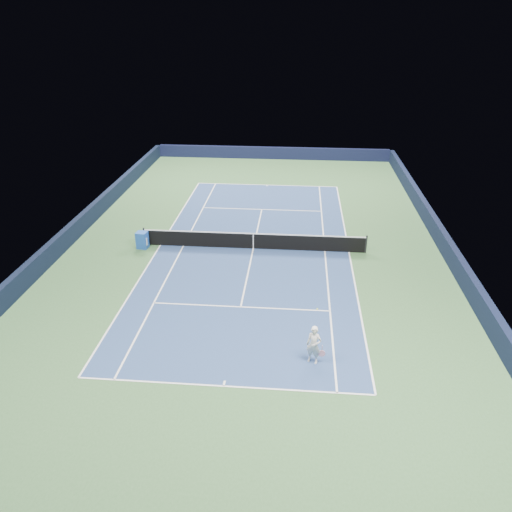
{
  "coord_description": "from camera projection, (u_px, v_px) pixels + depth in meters",
  "views": [
    {
      "loc": [
        2.42,
        -26.0,
        12.28
      ],
      "look_at": [
        0.42,
        -3.0,
        1.0
      ],
      "focal_mm": 35.0,
      "sensor_mm": 36.0,
      "label": 1
    }
  ],
  "objects": [
    {
      "name": "ground",
      "position": [
        253.0,
        249.0,
        28.85
      ],
      "size": [
        40.0,
        40.0,
        0.0
      ],
      "primitive_type": "plane",
      "color": "#325830",
      "rests_on": "ground"
    },
    {
      "name": "sideline_singles_right",
      "position": [
        325.0,
        251.0,
        28.53
      ],
      "size": [
        0.08,
        23.77,
        0.0
      ],
      "primitive_type": "cube",
      "color": "white",
      "rests_on": "ground"
    },
    {
      "name": "wall_far",
      "position": [
        273.0,
        153.0,
        46.36
      ],
      "size": [
        22.0,
        0.35,
        1.1
      ],
      "primitive_type": "cube",
      "color": "black",
      "rests_on": "ground"
    },
    {
      "name": "wall_right",
      "position": [
        447.0,
        247.0,
        27.77
      ],
      "size": [
        0.35,
        40.0,
        1.1
      ],
      "primitive_type": "cube",
      "color": "black",
      "rests_on": "ground"
    },
    {
      "name": "baseline_far",
      "position": [
        267.0,
        185.0,
        39.49
      ],
      "size": [
        10.97,
        0.08,
        0.0
      ],
      "primitive_type": "cube",
      "color": "white",
      "rests_on": "ground"
    },
    {
      "name": "court_surface",
      "position": [
        253.0,
        249.0,
        28.85
      ],
      "size": [
        10.97,
        23.77,
        0.01
      ],
      "primitive_type": "cube",
      "color": "navy",
      "rests_on": "ground"
    },
    {
      "name": "sideline_doubles_right",
      "position": [
        349.0,
        252.0,
        28.42
      ],
      "size": [
        0.08,
        23.77,
        0.0
      ],
      "primitive_type": "cube",
      "color": "white",
      "rests_on": "ground"
    },
    {
      "name": "center_mark_far",
      "position": [
        267.0,
        186.0,
        39.35
      ],
      "size": [
        0.08,
        0.3,
        0.0
      ],
      "primitive_type": "cube",
      "color": "white",
      "rests_on": "ground"
    },
    {
      "name": "center_service_line",
      "position": [
        253.0,
        248.0,
        28.85
      ],
      "size": [
        0.08,
        12.8,
        0.0
      ],
      "primitive_type": "cube",
      "color": "white",
      "rests_on": "ground"
    },
    {
      "name": "tennis_net",
      "position": [
        253.0,
        241.0,
        28.63
      ],
      "size": [
        12.9,
        0.1,
        1.07
      ],
      "color": "black",
      "rests_on": "ground"
    },
    {
      "name": "baseline_near",
      "position": [
        224.0,
        386.0,
        18.21
      ],
      "size": [
        10.97,
        0.08,
        0.0
      ],
      "primitive_type": "cube",
      "color": "white",
      "rests_on": "ground"
    },
    {
      "name": "sponsor_cube",
      "position": [
        142.0,
        240.0,
        28.74
      ],
      "size": [
        0.66,
        0.62,
        0.98
      ],
      "color": "#1D4DAF",
      "rests_on": "ground"
    },
    {
      "name": "wall_left",
      "position": [
        71.0,
        233.0,
        29.45
      ],
      "size": [
        0.35,
        40.0,
        1.1
      ],
      "primitive_type": "cube",
      "color": "black",
      "rests_on": "ground"
    },
    {
      "name": "service_line_far",
      "position": [
        262.0,
        209.0,
        34.58
      ],
      "size": [
        8.23,
        0.08,
        0.0
      ],
      "primitive_type": "cube",
      "color": "white",
      "rests_on": "ground"
    },
    {
      "name": "sideline_doubles_left",
      "position": [
        160.0,
        245.0,
        29.28
      ],
      "size": [
        0.08,
        23.77,
        0.0
      ],
      "primitive_type": "cube",
      "color": "white",
      "rests_on": "ground"
    },
    {
      "name": "tennis_player",
      "position": [
        314.0,
        345.0,
        19.14
      ],
      "size": [
        0.8,
        1.31,
        1.83
      ],
      "color": "silver",
      "rests_on": "ground"
    },
    {
      "name": "service_line_near",
      "position": [
        241.0,
        307.0,
        23.12
      ],
      "size": [
        8.23,
        0.08,
        0.0
      ],
      "primitive_type": "cube",
      "color": "white",
      "rests_on": "ground"
    },
    {
      "name": "center_mark_near",
      "position": [
        224.0,
        383.0,
        18.34
      ],
      "size": [
        0.08,
        0.3,
        0.0
      ],
      "primitive_type": "cube",
      "color": "white",
      "rests_on": "ground"
    },
    {
      "name": "sideline_singles_left",
      "position": [
        183.0,
        246.0,
        29.17
      ],
      "size": [
        0.08,
        23.77,
        0.0
      ],
      "primitive_type": "cube",
      "color": "white",
      "rests_on": "ground"
    }
  ]
}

